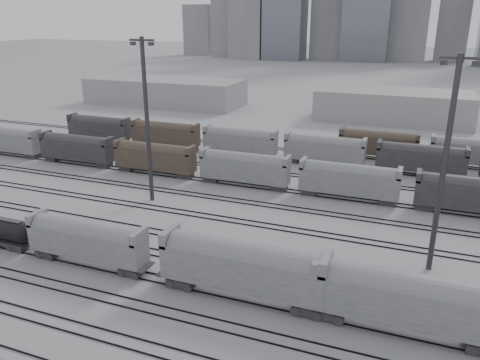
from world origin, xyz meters
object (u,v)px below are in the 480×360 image
(hopper_car_b, at_px, (243,265))
(hopper_car_c, at_px, (407,298))
(hopper_car_a, at_px, (87,239))
(light_mast_c, at_px, (444,163))

(hopper_car_b, bearing_deg, hopper_car_c, 0.00)
(hopper_car_a, height_order, hopper_car_b, hopper_car_b)
(hopper_car_a, xyz_separation_m, light_mast_c, (35.94, 12.80, 9.19))
(hopper_car_c, distance_m, light_mast_c, 15.67)
(hopper_car_a, bearing_deg, light_mast_c, 19.60)
(hopper_car_b, distance_m, hopper_car_c, 15.17)
(hopper_car_a, distance_m, hopper_car_c, 33.78)
(hopper_car_a, relative_size, light_mast_c, 0.62)
(hopper_car_a, height_order, light_mast_c, light_mast_c)
(hopper_car_b, relative_size, light_mast_c, 0.72)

